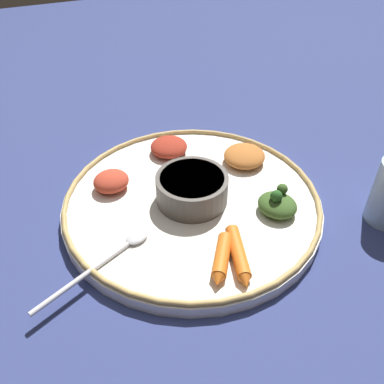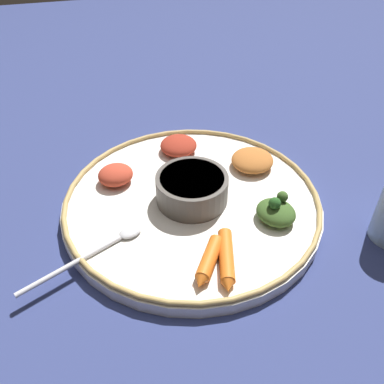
{
  "view_description": "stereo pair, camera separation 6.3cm",
  "coord_description": "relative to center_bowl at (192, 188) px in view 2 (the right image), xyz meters",
  "views": [
    {
      "loc": [
        -0.45,
        0.18,
        0.44
      ],
      "look_at": [
        0.0,
        0.0,
        0.03
      ],
      "focal_mm": 39.02,
      "sensor_mm": 36.0,
      "label": 1
    },
    {
      "loc": [
        -0.47,
        0.12,
        0.44
      ],
      "look_at": [
        0.0,
        0.0,
        0.03
      ],
      "focal_mm": 39.02,
      "sensor_mm": 36.0,
      "label": 2
    }
  ],
  "objects": [
    {
      "name": "ground_plane",
      "position": [
        0.0,
        0.0,
        -0.04
      ],
      "size": [
        2.4,
        2.4,
        0.0
      ],
      "primitive_type": "plane",
      "color": "navy"
    },
    {
      "name": "platter",
      "position": [
        0.0,
        0.0,
        -0.03
      ],
      "size": [
        0.4,
        0.4,
        0.02
      ],
      "primitive_type": "cylinder",
      "color": "white",
      "rests_on": "ground_plane"
    },
    {
      "name": "platter_rim",
      "position": [
        0.0,
        0.0,
        -0.02
      ],
      "size": [
        0.39,
        0.39,
        0.01
      ],
      "primitive_type": "torus",
      "color": "tan",
      "rests_on": "platter"
    },
    {
      "name": "center_bowl",
      "position": [
        0.0,
        0.0,
        0.0
      ],
      "size": [
        0.11,
        0.11,
        0.04
      ],
      "color": "#4C4742",
      "rests_on": "platter"
    },
    {
      "name": "spoon",
      "position": [
        -0.07,
        0.14,
        -0.02
      ],
      "size": [
        0.09,
        0.17,
        0.01
      ],
      "color": "silver",
      "rests_on": "platter"
    },
    {
      "name": "greens_pile",
      "position": [
        -0.07,
        -0.11,
        -0.01
      ],
      "size": [
        0.08,
        0.07,
        0.04
      ],
      "color": "#385623",
      "rests_on": "platter"
    },
    {
      "name": "carrot_near_spoon",
      "position": [
        -0.13,
        0.01,
        -0.01
      ],
      "size": [
        0.08,
        0.06,
        0.02
      ],
      "color": "orange",
      "rests_on": "platter"
    },
    {
      "name": "carrot_outer",
      "position": [
        -0.14,
        -0.01,
        -0.01
      ],
      "size": [
        0.1,
        0.04,
        0.02
      ],
      "color": "orange",
      "rests_on": "platter"
    },
    {
      "name": "mound_beet",
      "position": [
        0.13,
        -0.01,
        -0.01
      ],
      "size": [
        0.09,
        0.09,
        0.02
      ],
      "primitive_type": "ellipsoid",
      "rotation": [
        0.0,
        0.0,
        5.84
      ],
      "color": "maroon",
      "rests_on": "platter"
    },
    {
      "name": "mound_berbere_red",
      "position": [
        0.07,
        0.11,
        -0.01
      ],
      "size": [
        0.06,
        0.07,
        0.03
      ],
      "primitive_type": "ellipsoid",
      "rotation": [
        0.0,
        0.0,
        4.92
      ],
      "color": "#B73D28",
      "rests_on": "platter"
    },
    {
      "name": "mound_chickpea",
      "position": [
        0.06,
        -0.12,
        -0.01
      ],
      "size": [
        0.1,
        0.1,
        0.03
      ],
      "primitive_type": "ellipsoid",
      "rotation": [
        0.0,
        0.0,
        3.82
      ],
      "color": "#B2662D",
      "rests_on": "platter"
    }
  ]
}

